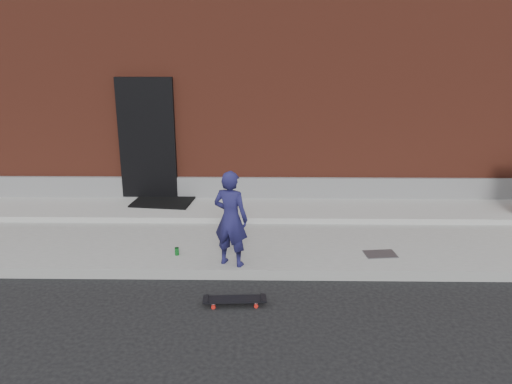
{
  "coord_description": "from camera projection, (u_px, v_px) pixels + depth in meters",
  "views": [
    {
      "loc": [
        -0.42,
        -6.2,
        3.17
      ],
      "look_at": [
        -0.53,
        0.8,
        1.03
      ],
      "focal_mm": 35.0,
      "sensor_mm": 36.0,
      "label": 1
    }
  ],
  "objects": [
    {
      "name": "skateboard",
      "position": [
        235.0,
        300.0,
        6.2
      ],
      "size": [
        0.77,
        0.24,
        0.09
      ],
      "color": "red",
      "rests_on": "ground"
    },
    {
      "name": "building",
      "position": [
        281.0,
        67.0,
        12.8
      ],
      "size": [
        20.0,
        8.1,
        5.0
      ],
      "color": "maroon",
      "rests_on": "ground"
    },
    {
      "name": "ground",
      "position": [
        294.0,
        281.0,
        6.85
      ],
      "size": [
        80.0,
        80.0,
        0.0
      ],
      "primitive_type": "plane",
      "color": "black",
      "rests_on": "ground"
    },
    {
      "name": "sidewalk",
      "position": [
        289.0,
        235.0,
        8.26
      ],
      "size": [
        20.0,
        3.0,
        0.15
      ],
      "primitive_type": "cube",
      "color": "gray",
      "rests_on": "ground"
    },
    {
      "name": "utility_plate",
      "position": [
        380.0,
        254.0,
        7.31
      ],
      "size": [
        0.48,
        0.34,
        0.01
      ],
      "primitive_type": "cube",
      "rotation": [
        0.0,
        0.0,
        0.11
      ],
      "color": "#515156",
      "rests_on": "sidewalk"
    },
    {
      "name": "apron",
      "position": [
        287.0,
        210.0,
        9.08
      ],
      "size": [
        20.0,
        1.2,
        0.1
      ],
      "primitive_type": "cube",
      "color": "#999993",
      "rests_on": "sidewalk"
    },
    {
      "name": "doormat",
      "position": [
        164.0,
        201.0,
        9.38
      ],
      "size": [
        1.17,
        0.99,
        0.03
      ],
      "primitive_type": "cube",
      "rotation": [
        0.0,
        0.0,
        -0.12
      ],
      "color": "black",
      "rests_on": "apron"
    },
    {
      "name": "soda_can",
      "position": [
        177.0,
        251.0,
        7.28
      ],
      "size": [
        0.07,
        0.07,
        0.11
      ],
      "primitive_type": "cylinder",
      "rotation": [
        0.0,
        0.0,
        -0.22
      ],
      "color": "#197D2B",
      "rests_on": "sidewalk"
    },
    {
      "name": "child",
      "position": [
        231.0,
        219.0,
        6.81
      ],
      "size": [
        0.58,
        0.48,
        1.35
      ],
      "primitive_type": "imported",
      "rotation": [
        0.0,
        0.0,
        2.77
      ],
      "color": "#1D1B4C",
      "rests_on": "sidewalk"
    }
  ]
}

